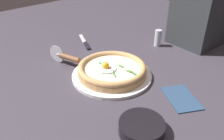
% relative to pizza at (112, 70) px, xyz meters
% --- Properties ---
extents(ground_plane, '(2.40, 2.40, 0.03)m').
position_rel_pizza_xyz_m(ground_plane, '(0.00, -0.00, -0.05)').
color(ground_plane, '#3A353E').
rests_on(ground_plane, ground).
extents(pizza_plate, '(0.31, 0.31, 0.01)m').
position_rel_pizza_xyz_m(pizza_plate, '(-0.00, -0.00, -0.03)').
color(pizza_plate, white).
rests_on(pizza_plate, ground).
extents(pizza, '(0.26, 0.26, 0.05)m').
position_rel_pizza_xyz_m(pizza, '(0.00, 0.00, 0.00)').
color(pizza, tan).
rests_on(pizza, pizza_plate).
extents(side_bowl, '(0.13, 0.13, 0.03)m').
position_rel_pizza_xyz_m(side_bowl, '(-0.26, 0.14, -0.01)').
color(side_bowl, black).
rests_on(side_bowl, ground).
extents(pizza_cutter, '(0.16, 0.05, 0.08)m').
position_rel_pizza_xyz_m(pizza_cutter, '(0.20, 0.07, 0.01)').
color(pizza_cutter, silver).
rests_on(pizza_cutter, ground).
extents(table_knife, '(0.20, 0.11, 0.01)m').
position_rel_pizza_xyz_m(table_knife, '(0.32, -0.12, -0.03)').
color(table_knife, silver).
rests_on(table_knife, ground).
extents(folded_napkin, '(0.17, 0.15, 0.01)m').
position_rel_pizza_xyz_m(folded_napkin, '(-0.26, -0.08, -0.03)').
color(folded_napkin, navy).
rests_on(folded_napkin, ground).
extents(pepper_shaker, '(0.03, 0.03, 0.08)m').
position_rel_pizza_xyz_m(pepper_shaker, '(0.06, -0.37, 0.01)').
color(pepper_shaker, silver).
rests_on(pepper_shaker, ground).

